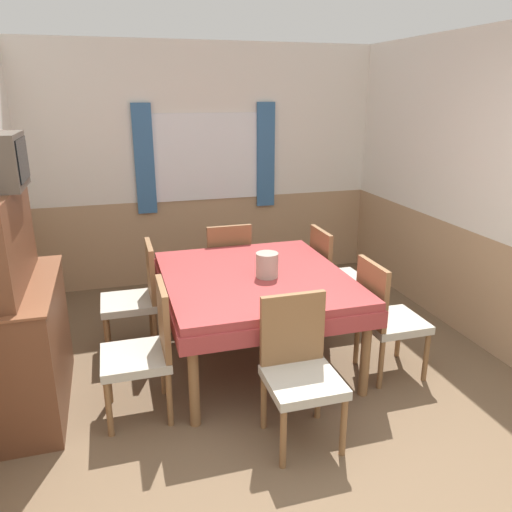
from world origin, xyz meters
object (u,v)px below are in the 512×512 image
object	(u,v)px
dining_table	(255,286)
sideboard	(21,321)
chair_left_far	(136,294)
chair_right_near	(385,315)
chair_right_far	(333,274)
chair_head_window	(227,265)
chair_left_near	(145,348)
vase	(267,265)
chair_head_near	(299,366)

from	to	relation	value
dining_table	sideboard	xyz separation A→B (m)	(-1.66, -0.16, 0.00)
dining_table	chair_left_far	world-z (taller)	chair_left_far
chair_right_near	chair_right_far	distance (m)	0.94
chair_left_far	chair_right_far	size ratio (longest dim) A/B	1.00
chair_head_window	sideboard	xyz separation A→B (m)	(-1.66, -1.14, 0.16)
chair_left_near	vase	distance (m)	1.10
dining_table	sideboard	world-z (taller)	sideboard
dining_table	sideboard	bearing A→B (deg)	-174.51
dining_table	chair_right_near	distance (m)	1.02
chair_head_near	chair_right_far	xyz separation A→B (m)	(0.89, 1.45, 0.00)
chair_head_near	chair_head_window	xyz separation A→B (m)	(-0.00, 1.95, 0.00)
chair_head_near	chair_head_window	size ratio (longest dim) A/B	1.00
dining_table	chair_head_window	distance (m)	0.99
vase	dining_table	bearing A→B (deg)	136.20
chair_left_near	chair_left_far	world-z (taller)	same
chair_left_far	chair_right_far	distance (m)	1.78
dining_table	chair_head_near	bearing A→B (deg)	-90.00
chair_head_near	chair_left_near	bearing A→B (deg)	-29.61
dining_table	chair_head_window	bearing A→B (deg)	90.00
chair_head_near	sideboard	xyz separation A→B (m)	(-1.66, 0.82, 0.16)
chair_left_near	chair_right_near	world-z (taller)	same
chair_right_near	vase	world-z (taller)	vase
chair_head_near	vase	size ratio (longest dim) A/B	4.85
sideboard	chair_head_window	bearing A→B (deg)	34.33
chair_left_far	sideboard	distance (m)	1.01
chair_head_near	chair_right_near	size ratio (longest dim) A/B	1.00
chair_head_window	vase	world-z (taller)	vase
chair_left_near	sideboard	distance (m)	0.85
dining_table	chair_head_near	size ratio (longest dim) A/B	1.73
chair_left_near	vase	world-z (taller)	vase
dining_table	chair_right_near	world-z (taller)	chair_right_near
dining_table	chair_left_far	bearing A→B (deg)	152.06
chair_left_near	chair_right_far	world-z (taller)	same
chair_right_far	vase	size ratio (longest dim) A/B	4.85
chair_left_far	chair_right_near	bearing A→B (deg)	-117.94
chair_right_near	chair_left_far	size ratio (longest dim) A/B	1.00
chair_left_near	vase	xyz separation A→B (m)	(0.96, 0.40, 0.35)
chair_head_window	chair_right_near	world-z (taller)	same
chair_head_near	chair_left_far	size ratio (longest dim) A/B	1.00
chair_right_far	chair_left_far	bearing A→B (deg)	-90.00
chair_right_near	sideboard	size ratio (longest dim) A/B	0.60
dining_table	chair_left_near	distance (m)	1.02
chair_head_near	sideboard	distance (m)	1.86
chair_right_far	dining_table	bearing A→B (deg)	-62.06
sideboard	chair_right_near	bearing A→B (deg)	-6.96
chair_head_window	chair_left_far	world-z (taller)	same
dining_table	chair_right_far	bearing A→B (deg)	27.94
chair_right_far	vase	distance (m)	1.04
sideboard	chair_left_near	bearing A→B (deg)	-21.89
dining_table	chair_head_near	distance (m)	0.99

